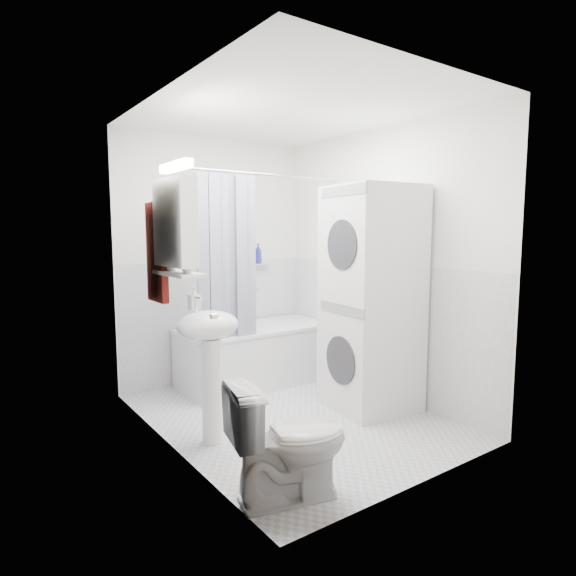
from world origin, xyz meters
TOP-DOWN VIEW (x-y plane):
  - floor at (0.00, 0.00)m, footprint 2.60×2.60m
  - room_walls at (0.00, 0.00)m, footprint 2.60×2.60m
  - wainscot at (0.00, 0.29)m, footprint 1.98×2.58m
  - door at (-0.95, -0.55)m, footprint 0.05×2.00m
  - bathtub at (0.23, 0.92)m, footprint 1.49×0.70m
  - tub_spout at (0.43, 1.25)m, footprint 0.04×0.12m
  - curtain_rod at (0.23, 0.63)m, footprint 1.67×0.02m
  - shower_curtain at (-0.22, 0.63)m, footprint 0.55×0.02m
  - sink at (-0.75, -0.07)m, footprint 0.44×0.37m
  - medicine_cabinet at (-0.90, 0.10)m, footprint 0.13×0.50m
  - shelf at (-0.89, 0.10)m, footprint 0.18×0.54m
  - shower_caddy at (0.48, 1.24)m, footprint 0.22×0.06m
  - towel at (-0.94, 0.37)m, footprint 0.07×0.31m
  - washer_dryer at (0.68, -0.21)m, footprint 0.74×0.73m
  - toilet at (-0.72, -0.98)m, footprint 0.75×0.53m
  - soap_pump at (-0.71, 0.25)m, footprint 0.08×0.17m
  - shelf_bottle at (-0.89, -0.05)m, footprint 0.07×0.18m
  - shelf_cup at (-0.89, 0.22)m, footprint 0.10×0.09m
  - shampoo_a at (0.35, 1.24)m, footprint 0.13×0.17m
  - shampoo_b at (0.47, 1.24)m, footprint 0.08×0.21m

SIDE VIEW (x-z plane):
  - floor at x=0.00m, z-range 0.00..0.00m
  - bathtub at x=0.23m, z-range 0.03..0.60m
  - toilet at x=-0.72m, z-range 0.00..0.67m
  - wainscot at x=0.00m, z-range -0.69..1.89m
  - sink at x=-0.75m, z-range 0.18..1.22m
  - tub_spout at x=0.43m, z-range 0.87..0.91m
  - washer_dryer at x=0.68m, z-range 0.00..1.86m
  - soap_pump at x=-0.71m, z-range 0.91..0.99m
  - door at x=-0.95m, z-range 0.00..2.00m
  - shower_caddy at x=0.48m, z-range 1.14..1.16m
  - shelf at x=-0.89m, z-range 1.19..1.21m
  - shampoo_b at x=0.47m, z-range 1.16..1.24m
  - shampoo_a at x=0.35m, z-range 1.16..1.29m
  - shelf_bottle at x=-0.89m, z-range 1.21..1.28m
  - shower_curtain at x=-0.22m, z-range 0.52..1.98m
  - shelf_cup at x=-0.89m, z-range 1.21..1.31m
  - towel at x=-0.94m, z-range 0.99..1.73m
  - room_walls at x=0.00m, z-range 0.19..2.79m
  - medicine_cabinet at x=-0.90m, z-range 1.21..1.92m
  - curtain_rod at x=0.23m, z-range 1.99..2.01m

